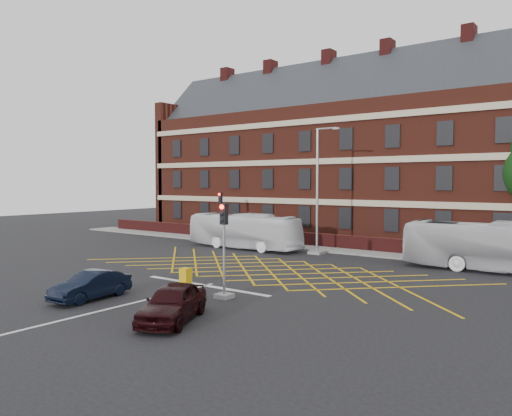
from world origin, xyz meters
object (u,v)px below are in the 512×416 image
Objects in this scene: car_maroon at (173,303)px; traffic_light_far at (220,221)px; street_lamp at (318,211)px; bus_left at (244,231)px; traffic_light_near at (224,259)px; bus_right at (499,247)px; car_navy at (91,285)px; direction_signs at (211,225)px; utility_cabinet at (186,277)px.

traffic_light_far reaches higher than car_maroon.
car_maroon is 19.23m from street_lamp.
bus_left is 16.76m from traffic_light_near.
traffic_light_near is at bearing 146.45° from bus_right.
traffic_light_far reaches higher than car_navy.
utility_cabinet is (12.20, -15.46, -0.91)m from direction_signs.
utility_cabinet is at bearing 136.64° from bus_right.
traffic_light_near is at bearing 33.23° from car_navy.
direction_signs reaches higher than car_maroon.
traffic_light_near is (-0.88, 3.99, 1.06)m from car_maroon.
traffic_light_near is 22.30m from direction_signs.
car_navy is 0.41× the size of street_lamp.
direction_signs is at bearing 112.85° from car_navy.
car_maroon is at bearing -51.19° from direction_signs.
street_lamp reaches higher than traffic_light_near.
car_maroon is 4.41× the size of utility_cabinet.
traffic_light_near is (9.68, -13.68, 0.39)m from bus_left.
bus_right is at bearing -4.13° from direction_signs.
street_lamp is at bearing -79.75° from bus_left.
utility_cabinet is at bearing -51.72° from direction_signs.
car_maroon is 4.22m from traffic_light_near.
traffic_light_far is 19.87m from utility_cabinet.
utility_cabinet is (-11.65, -13.74, -1.01)m from bus_right.
traffic_light_near is 4.56× the size of utility_cabinet.
traffic_light_far reaches higher than direction_signs.
bus_left is at bearing 125.28° from traffic_light_near.
utility_cabinet is (0.41, -13.86, -2.67)m from street_lamp.
traffic_light_far is at bearing 168.91° from street_lamp.
bus_right reaches higher than car_maroon.
street_lamp is at bearing 91.69° from utility_cabinet.
car_navy is at bearing -63.67° from traffic_light_far.
bus_right is 2.48× the size of traffic_light_near.
direction_signs is at bearing 68.13° from bus_left.
direction_signs reaches higher than utility_cabinet.
bus_left reaches higher than car_navy.
traffic_light_far is (-5.09, 3.10, 0.39)m from bus_left.
street_lamp reaches higher than direction_signs.
car_navy is at bearing 141.04° from bus_right.
direction_signs is (-0.57, -0.60, -0.39)m from traffic_light_far.
street_lamp is at bearing 86.37° from bus_right.
traffic_light_near is (4.64, 3.71, 1.14)m from car_navy.
direction_signs is at bearing 133.48° from traffic_light_near.
traffic_light_far is (-23.29, 2.32, 0.29)m from bus_right.
car_navy is 6.05m from traffic_light_near.
utility_cabinet is at bearing -88.31° from street_lamp.
bus_right is 22.44m from car_navy.
car_navy is at bearing -61.71° from direction_signs.
utility_cabinet is (6.54, -12.96, -0.91)m from bus_left.
car_maroon is at bearing 154.45° from bus_right.
traffic_light_far is 1.94× the size of direction_signs.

